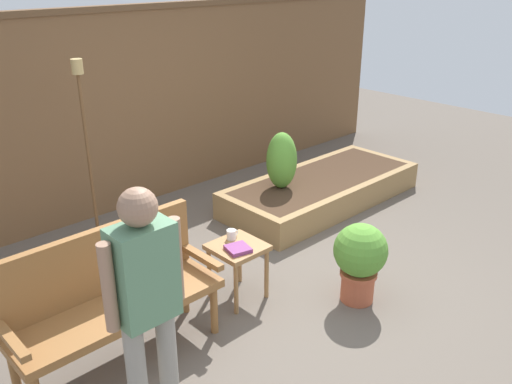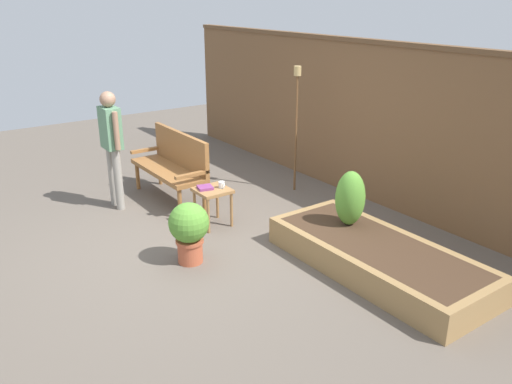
{
  "view_description": "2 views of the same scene",
  "coord_description": "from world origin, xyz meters",
  "px_view_note": "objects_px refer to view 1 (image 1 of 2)",
  "views": [
    {
      "loc": [
        -2.81,
        -2.51,
        2.55
      ],
      "look_at": [
        0.31,
        0.8,
        0.61
      ],
      "focal_mm": 37.99,
      "sensor_mm": 36.0,
      "label": 1
    },
    {
      "loc": [
        4.85,
        -2.7,
        2.7
      ],
      "look_at": [
        0.48,
        0.42,
        0.67
      ],
      "focal_mm": 36.77,
      "sensor_mm": 36.0,
      "label": 2
    }
  ],
  "objects_px": {
    "garden_bench": "(110,288)",
    "person_by_bench": "(146,299)",
    "cup_on_table": "(232,234)",
    "tiki_torch": "(84,124)",
    "shrub_near_bench": "(282,160)",
    "book_on_table": "(238,249)",
    "potted_boxwood": "(360,257)",
    "side_table": "(238,254)"
  },
  "relations": [
    {
      "from": "garden_bench",
      "to": "person_by_bench",
      "type": "height_order",
      "value": "person_by_bench"
    },
    {
      "from": "cup_on_table",
      "to": "tiki_torch",
      "type": "relative_size",
      "value": 0.06
    },
    {
      "from": "shrub_near_bench",
      "to": "tiki_torch",
      "type": "bearing_deg",
      "value": 158.31
    },
    {
      "from": "cup_on_table",
      "to": "person_by_bench",
      "type": "bearing_deg",
      "value": -147.17
    },
    {
      "from": "garden_bench",
      "to": "book_on_table",
      "type": "bearing_deg",
      "value": -6.37
    },
    {
      "from": "person_by_bench",
      "to": "potted_boxwood",
      "type": "bearing_deg",
      "value": 1.11
    },
    {
      "from": "book_on_table",
      "to": "tiki_torch",
      "type": "height_order",
      "value": "tiki_torch"
    },
    {
      "from": "side_table",
      "to": "tiki_torch",
      "type": "height_order",
      "value": "tiki_torch"
    },
    {
      "from": "side_table",
      "to": "book_on_table",
      "type": "distance_m",
      "value": 0.13
    },
    {
      "from": "person_by_bench",
      "to": "tiki_torch",
      "type": "bearing_deg",
      "value": 69.29
    },
    {
      "from": "side_table",
      "to": "tiki_torch",
      "type": "distance_m",
      "value": 1.86
    },
    {
      "from": "side_table",
      "to": "person_by_bench",
      "type": "relative_size",
      "value": 0.31
    },
    {
      "from": "side_table",
      "to": "person_by_bench",
      "type": "bearing_deg",
      "value": -150.06
    },
    {
      "from": "garden_bench",
      "to": "side_table",
      "type": "distance_m",
      "value": 1.11
    },
    {
      "from": "garden_bench",
      "to": "book_on_table",
      "type": "height_order",
      "value": "garden_bench"
    },
    {
      "from": "side_table",
      "to": "book_on_table",
      "type": "bearing_deg",
      "value": -128.49
    },
    {
      "from": "garden_bench",
      "to": "potted_boxwood",
      "type": "relative_size",
      "value": 2.14
    },
    {
      "from": "tiki_torch",
      "to": "shrub_near_bench",
      "type": "bearing_deg",
      "value": -21.69
    },
    {
      "from": "book_on_table",
      "to": "side_table",
      "type": "bearing_deg",
      "value": 65.38
    },
    {
      "from": "book_on_table",
      "to": "potted_boxwood",
      "type": "bearing_deg",
      "value": -26.71
    },
    {
      "from": "tiki_torch",
      "to": "person_by_bench",
      "type": "height_order",
      "value": "tiki_torch"
    },
    {
      "from": "garden_bench",
      "to": "tiki_torch",
      "type": "distance_m",
      "value": 1.86
    },
    {
      "from": "shrub_near_bench",
      "to": "garden_bench",
      "type": "bearing_deg",
      "value": -161.28
    },
    {
      "from": "book_on_table",
      "to": "person_by_bench",
      "type": "xyz_separation_m",
      "value": [
        -1.22,
        -0.67,
        0.44
      ]
    },
    {
      "from": "side_table",
      "to": "shrub_near_bench",
      "type": "distance_m",
      "value": 1.7
    },
    {
      "from": "side_table",
      "to": "cup_on_table",
      "type": "relative_size",
      "value": 4.36
    },
    {
      "from": "shrub_near_bench",
      "to": "tiki_torch",
      "type": "distance_m",
      "value": 2.04
    },
    {
      "from": "book_on_table",
      "to": "person_by_bench",
      "type": "height_order",
      "value": "person_by_bench"
    },
    {
      "from": "side_table",
      "to": "person_by_bench",
      "type": "height_order",
      "value": "person_by_bench"
    },
    {
      "from": "shrub_near_bench",
      "to": "person_by_bench",
      "type": "relative_size",
      "value": 0.4
    },
    {
      "from": "shrub_near_bench",
      "to": "person_by_bench",
      "type": "bearing_deg",
      "value": -148.8
    },
    {
      "from": "cup_on_table",
      "to": "book_on_table",
      "type": "bearing_deg",
      "value": -116.92
    },
    {
      "from": "garden_bench",
      "to": "shrub_near_bench",
      "type": "relative_size",
      "value": 2.33
    },
    {
      "from": "book_on_table",
      "to": "person_by_bench",
      "type": "bearing_deg",
      "value": -137.53
    },
    {
      "from": "side_table",
      "to": "cup_on_table",
      "type": "height_order",
      "value": "cup_on_table"
    },
    {
      "from": "shrub_near_bench",
      "to": "tiki_torch",
      "type": "relative_size",
      "value": 0.35
    },
    {
      "from": "book_on_table",
      "to": "tiki_torch",
      "type": "xyz_separation_m",
      "value": [
        -0.33,
        1.69,
        0.72
      ]
    },
    {
      "from": "side_table",
      "to": "tiki_torch",
      "type": "xyz_separation_m",
      "value": [
        -0.39,
        1.62,
        0.82
      ]
    },
    {
      "from": "book_on_table",
      "to": "person_by_bench",
      "type": "distance_m",
      "value": 1.46
    },
    {
      "from": "side_table",
      "to": "person_by_bench",
      "type": "xyz_separation_m",
      "value": [
        -1.28,
        -0.74,
        0.54
      ]
    },
    {
      "from": "garden_bench",
      "to": "shrub_near_bench",
      "type": "bearing_deg",
      "value": 18.72
    },
    {
      "from": "garden_bench",
      "to": "book_on_table",
      "type": "distance_m",
      "value": 1.05
    }
  ]
}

